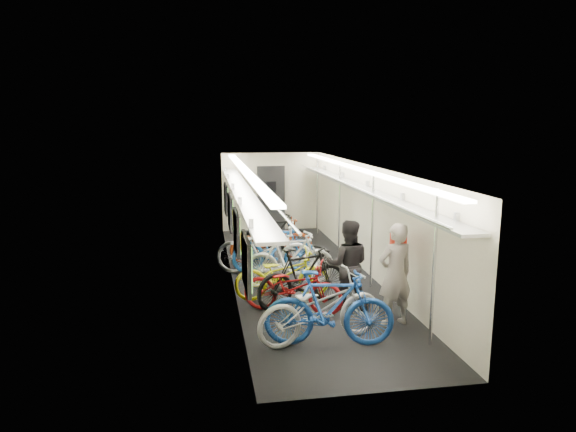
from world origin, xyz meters
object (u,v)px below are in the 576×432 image
object	(u,v)px
bicycle_0	(321,308)
bicycle_1	(329,308)
passenger_near	(395,274)
passenger_mid	(348,265)
backpack	(398,243)

from	to	relation	value
bicycle_0	bicycle_1	world-z (taller)	bicycle_1
passenger_near	passenger_mid	size ratio (longest dim) A/B	1.06
bicycle_0	backpack	distance (m)	1.95
bicycle_0	bicycle_1	xyz separation A→B (m)	(0.09, -0.17, 0.05)
passenger_near	passenger_mid	bearing A→B (deg)	-69.25
bicycle_1	backpack	xyz separation A→B (m)	(1.48, 1.07, 0.69)
bicycle_0	passenger_mid	size ratio (longest dim) A/B	1.27
bicycle_1	passenger_near	xyz separation A→B (m)	(1.27, 0.64, 0.27)
backpack	passenger_mid	bearing A→B (deg)	151.65
passenger_mid	backpack	bearing A→B (deg)	165.82
backpack	passenger_near	bearing A→B (deg)	-114.96
passenger_mid	backpack	xyz separation A→B (m)	(0.77, -0.42, 0.47)
bicycle_1	passenger_mid	xyz separation A→B (m)	(0.71, 1.49, 0.22)
bicycle_0	backpack	world-z (taller)	backpack
passenger_near	backpack	distance (m)	0.64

